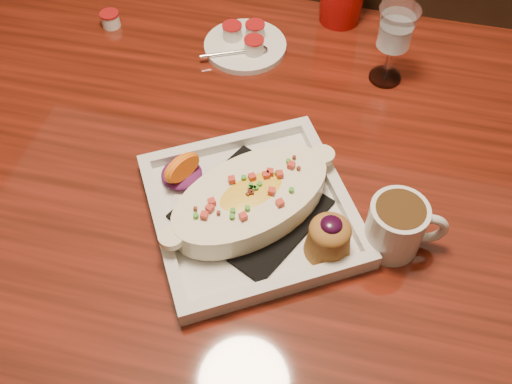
% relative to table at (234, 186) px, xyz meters
% --- Properties ---
extents(floor, '(7.00, 7.00, 0.00)m').
position_rel_table_xyz_m(floor, '(0.00, 0.00, -0.65)').
color(floor, black).
rests_on(floor, ground).
extents(table, '(1.50, 0.90, 0.75)m').
position_rel_table_xyz_m(table, '(0.00, 0.00, 0.00)').
color(table, maroon).
rests_on(table, floor).
extents(chair_far, '(0.42, 0.42, 0.93)m').
position_rel_table_xyz_m(chair_far, '(-0.00, 0.63, -0.15)').
color(chair_far, black).
rests_on(chair_far, floor).
extents(plate, '(0.40, 0.40, 0.08)m').
position_rel_table_xyz_m(plate, '(0.07, -0.12, 0.13)').
color(plate, silver).
rests_on(plate, table).
extents(coffee_mug, '(0.12, 0.08, 0.09)m').
position_rel_table_xyz_m(coffee_mug, '(0.28, -0.12, 0.14)').
color(coffee_mug, silver).
rests_on(coffee_mug, table).
extents(goblet, '(0.07, 0.07, 0.15)m').
position_rel_table_xyz_m(goblet, '(0.23, 0.24, 0.20)').
color(goblet, silver).
rests_on(goblet, table).
extents(saucer, '(0.16, 0.16, 0.11)m').
position_rel_table_xyz_m(saucer, '(-0.04, 0.26, 0.11)').
color(saucer, silver).
rests_on(saucer, table).
extents(creamer_loose, '(0.04, 0.04, 0.03)m').
position_rel_table_xyz_m(creamer_loose, '(-0.33, 0.27, 0.11)').
color(creamer_loose, silver).
rests_on(creamer_loose, table).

